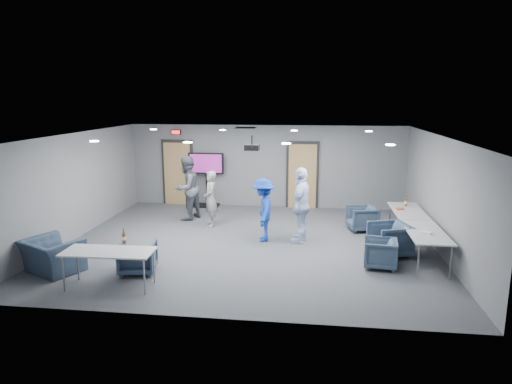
# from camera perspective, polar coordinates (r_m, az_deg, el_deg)

# --- Properties ---
(floor) EXTENTS (9.00, 9.00, 0.00)m
(floor) POSITION_cam_1_polar(r_m,az_deg,el_deg) (11.49, -0.85, -6.41)
(floor) COLOR #393C41
(floor) RESTS_ON ground
(ceiling) EXTENTS (9.00, 9.00, 0.00)m
(ceiling) POSITION_cam_1_polar(r_m,az_deg,el_deg) (10.95, -0.89, 7.14)
(ceiling) COLOR silver
(ceiling) RESTS_ON wall_back
(wall_back) EXTENTS (9.00, 0.02, 2.70)m
(wall_back) POSITION_cam_1_polar(r_m,az_deg,el_deg) (15.05, 1.27, 3.23)
(wall_back) COLOR slate
(wall_back) RESTS_ON floor
(wall_front) EXTENTS (9.00, 0.02, 2.70)m
(wall_front) POSITION_cam_1_polar(r_m,az_deg,el_deg) (7.32, -5.28, -6.02)
(wall_front) COLOR slate
(wall_front) RESTS_ON floor
(wall_left) EXTENTS (0.02, 8.00, 2.70)m
(wall_left) POSITION_cam_1_polar(r_m,az_deg,el_deg) (12.58, -21.62, 0.70)
(wall_left) COLOR slate
(wall_left) RESTS_ON floor
(wall_right) EXTENTS (0.02, 8.00, 2.70)m
(wall_right) POSITION_cam_1_polar(r_m,az_deg,el_deg) (11.42, 22.09, -0.38)
(wall_right) COLOR slate
(wall_right) RESTS_ON floor
(door_left) EXTENTS (1.06, 0.17, 2.24)m
(door_left) POSITION_cam_1_polar(r_m,az_deg,el_deg) (15.64, -9.76, 2.34)
(door_left) COLOR black
(door_left) RESTS_ON wall_back
(door_right) EXTENTS (1.06, 0.17, 2.24)m
(door_right) POSITION_cam_1_polar(r_m,az_deg,el_deg) (14.98, 5.82, 2.03)
(door_right) COLOR black
(door_right) RESTS_ON wall_back
(exit_sign) EXTENTS (0.32, 0.08, 0.16)m
(exit_sign) POSITION_cam_1_polar(r_m,az_deg,el_deg) (15.46, -9.96, 7.38)
(exit_sign) COLOR black
(exit_sign) RESTS_ON wall_back
(hvac_diffuser) EXTENTS (0.60, 0.60, 0.03)m
(hvac_diffuser) POSITION_cam_1_polar(r_m,az_deg,el_deg) (13.79, -1.32, 8.02)
(hvac_diffuser) COLOR black
(hvac_diffuser) RESTS_ON ceiling
(downlights) EXTENTS (6.18, 3.78, 0.02)m
(downlights) POSITION_cam_1_polar(r_m,az_deg,el_deg) (10.95, -0.89, 7.06)
(downlights) COLOR white
(downlights) RESTS_ON ceiling
(person_a) EXTENTS (0.55, 0.67, 1.57)m
(person_a) POSITION_cam_1_polar(r_m,az_deg,el_deg) (12.88, -5.71, -0.84)
(person_a) COLOR gray
(person_a) RESTS_ON floor
(person_b) EXTENTS (1.02, 1.13, 1.89)m
(person_b) POSITION_cam_1_polar(r_m,az_deg,el_deg) (13.63, -8.65, 0.48)
(person_b) COLOR #4E555D
(person_b) RESTS_ON floor
(person_c) EXTENTS (0.71, 1.19, 1.90)m
(person_c) POSITION_cam_1_polar(r_m,az_deg,el_deg) (11.43, 5.67, -1.62)
(person_c) COLOR #C6D6FF
(person_c) RESTS_ON floor
(person_d) EXTENTS (0.72, 1.10, 1.60)m
(person_d) POSITION_cam_1_polar(r_m,az_deg,el_deg) (11.50, 0.90, -2.24)
(person_d) COLOR #1A40AD
(person_d) RESTS_ON floor
(chair_right_a) EXTENTS (0.88, 0.87, 0.68)m
(chair_right_a) POSITION_cam_1_polar(r_m,az_deg,el_deg) (12.80, 13.10, -3.22)
(chair_right_a) COLOR #314255
(chair_right_a) RESTS_ON floor
(chair_right_b) EXTENTS (1.05, 1.03, 0.77)m
(chair_right_b) POSITION_cam_1_polar(r_m,az_deg,el_deg) (10.95, 16.38, -5.72)
(chair_right_b) COLOR #36475E
(chair_right_b) RESTS_ON floor
(chair_right_c) EXTENTS (0.76, 0.75, 0.63)m
(chair_right_c) POSITION_cam_1_polar(r_m,az_deg,el_deg) (10.17, 15.25, -7.41)
(chair_right_c) COLOR #3B4F66
(chair_right_c) RESTS_ON floor
(chair_front_a) EXTENTS (0.83, 0.85, 0.67)m
(chair_front_a) POSITION_cam_1_polar(r_m,az_deg,el_deg) (9.85, -14.57, -7.87)
(chair_front_a) COLOR #374760
(chair_front_a) RESTS_ON floor
(chair_front_b) EXTENTS (1.39, 1.33, 0.71)m
(chair_front_b) POSITION_cam_1_polar(r_m,az_deg,el_deg) (10.46, -24.09, -7.27)
(chair_front_b) COLOR #334459
(chair_front_b) RESTS_ON floor
(table_right_a) EXTENTS (0.77, 1.86, 0.73)m
(table_right_a) POSITION_cam_1_polar(r_m,az_deg,el_deg) (12.39, 18.48, -2.38)
(table_right_a) COLOR #B2B4B7
(table_right_a) RESTS_ON floor
(table_right_b) EXTENTS (0.79, 1.89, 0.73)m
(table_right_b) POSITION_cam_1_polar(r_m,az_deg,el_deg) (10.59, 20.43, -4.85)
(table_right_b) COLOR #B2B4B7
(table_right_b) RESTS_ON floor
(table_front_left) EXTENTS (1.73, 0.76, 0.73)m
(table_front_left) POSITION_cam_1_polar(r_m,az_deg,el_deg) (9.15, -17.96, -7.29)
(table_front_left) COLOR #B2B4B7
(table_front_left) RESTS_ON floor
(bottle_front) EXTENTS (0.08, 0.08, 0.30)m
(bottle_front) POSITION_cam_1_polar(r_m,az_deg,el_deg) (9.48, -16.17, -5.53)
(bottle_front) COLOR brown
(bottle_front) RESTS_ON table_front_left
(bottle_right) EXTENTS (0.07, 0.07, 0.28)m
(bottle_right) POSITION_cam_1_polar(r_m,az_deg,el_deg) (12.82, 18.21, -1.22)
(bottle_right) COLOR brown
(bottle_right) RESTS_ON table_right_a
(snack_box) EXTENTS (0.24, 0.20, 0.05)m
(snack_box) POSITION_cam_1_polar(r_m,az_deg,el_deg) (12.38, 17.48, -2.00)
(snack_box) COLOR #D45135
(snack_box) RESTS_ON table_right_a
(wrapper) EXTENTS (0.26, 0.23, 0.05)m
(wrapper) POSITION_cam_1_polar(r_m,az_deg,el_deg) (10.40, 20.43, -4.78)
(wrapper) COLOR white
(wrapper) RESTS_ON table_right_b
(tv_stand) EXTENTS (1.17, 0.56, 1.80)m
(tv_stand) POSITION_cam_1_polar(r_m,az_deg,el_deg) (15.18, -6.23, 1.97)
(tv_stand) COLOR black
(tv_stand) RESTS_ON floor
(projector) EXTENTS (0.35, 0.34, 0.36)m
(projector) POSITION_cam_1_polar(r_m,az_deg,el_deg) (11.00, -0.51, 5.62)
(projector) COLOR black
(projector) RESTS_ON ceiling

